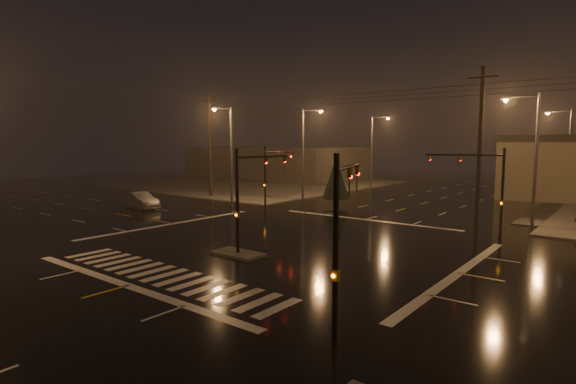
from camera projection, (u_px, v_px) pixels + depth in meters
name	position (u px, v px, depth m)	size (l,w,h in m)	color
ground	(282.00, 243.00, 28.54)	(140.00, 140.00, 0.00)	black
sidewalk_nw	(253.00, 183.00, 70.40)	(36.00, 36.00, 0.12)	#403D39
median_island	(238.00, 254.00, 25.40)	(3.00, 1.60, 0.15)	#403D39
crosswalk	(165.00, 275.00, 21.49)	(15.00, 2.60, 0.01)	beige
stop_bar_near	(127.00, 286.00, 19.92)	(16.00, 0.50, 0.01)	beige
stop_bar_far	(365.00, 220.00, 37.16)	(16.00, 0.50, 0.01)	beige
commercial_block	(276.00, 162.00, 82.57)	(30.00, 18.00, 5.60)	#3C3835
signal_mast_median	(249.00, 188.00, 25.73)	(0.25, 4.59, 6.00)	black
signal_mast_ne	(486.00, 181.00, 30.27)	(4.84, 1.86, 6.00)	black
signal_mast_nw	(271.00, 170.00, 41.89)	(4.84, 1.86, 6.00)	black
signal_mast_se	(341.00, 225.00, 14.25)	(1.55, 3.87, 6.00)	black
streetlight_1	(305.00, 148.00, 48.86)	(2.77, 0.32, 10.00)	#38383A
streetlight_2	(374.00, 147.00, 61.40)	(2.77, 0.32, 10.00)	#38383A
streetlight_3	(532.00, 150.00, 33.61)	(2.77, 0.32, 10.00)	#38383A
streetlight_4	(566.00, 148.00, 49.29)	(2.77, 0.32, 10.00)	#38383A
streetlight_5	(229.00, 148.00, 46.47)	(0.32, 2.77, 10.00)	#38383A
utility_pole_0	(210.00, 145.00, 52.31)	(2.20, 0.32, 12.00)	black
utility_pole_1	(480.00, 145.00, 33.96)	(2.20, 0.32, 12.00)	black
conifer_3	(336.00, 178.00, 45.27)	(2.75, 2.75, 5.00)	black
car_crossing	(140.00, 200.00, 43.46)	(1.70, 4.87, 1.60)	#595C61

